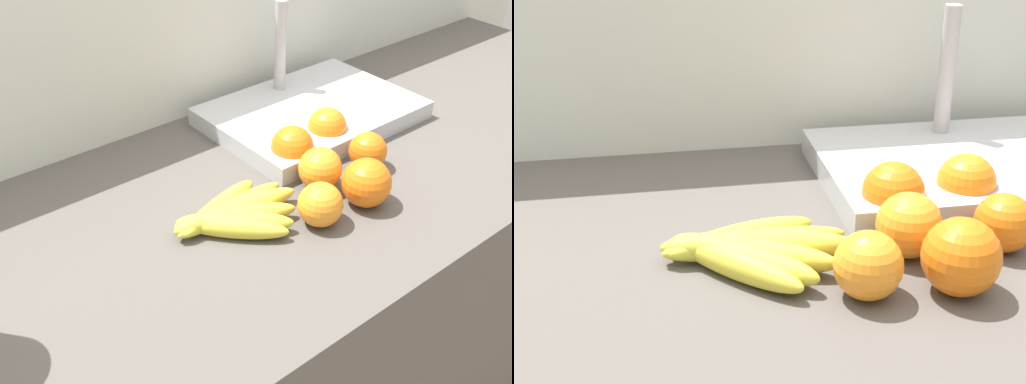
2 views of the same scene
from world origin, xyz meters
The scene contains 10 objects.
counter centered at (0.00, 0.00, 0.46)m, with size 1.95×0.62×0.92m, color #514C47.
wall_back centered at (0.00, 0.34, 0.65)m, with size 2.35×0.06×1.30m, color silver.
banana_bunch centered at (-0.14, -0.04, 0.94)m, with size 0.22×0.17×0.04m.
orange_far_right centered at (0.04, -0.05, 0.96)m, with size 0.07×0.07×0.07m, color orange.
orange_center centered at (0.15, 0.05, 0.96)m, with size 0.07×0.07×0.07m, color orange.
orange_back_left centered at (0.15, -0.05, 0.95)m, with size 0.07×0.07×0.07m, color orange.
orange_front centered at (0.05, 0.03, 0.96)m, with size 0.08×0.08×0.08m, color orange.
orange_back_right centered at (-0.03, -0.12, 0.95)m, with size 0.07×0.07×0.07m, color orange.
orange_right centered at (0.07, -0.13, 0.96)m, with size 0.08×0.08×0.08m, color orange.
sink_basin centered at (0.19, 0.14, 0.94)m, with size 0.40×0.29×0.22m.
Camera 1 is at (-0.58, -0.65, 1.51)m, focal length 42.99 mm.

